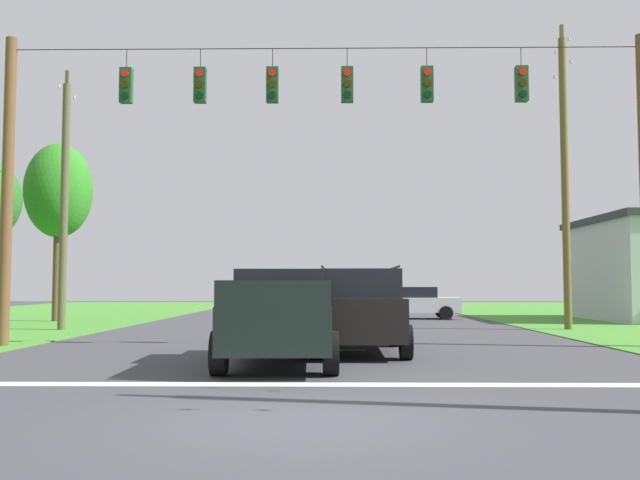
{
  "coord_description": "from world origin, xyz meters",
  "views": [
    {
      "loc": [
        0.36,
        -8.46,
        1.62
      ],
      "look_at": [
        0.11,
        9.08,
        2.76
      ],
      "focal_mm": 38.85,
      "sensor_mm": 36.0,
      "label": 1
    }
  ],
  "objects_px": {
    "overhead_signal_span": "(322,164)",
    "distant_car_crossing_white": "(414,302)",
    "pickup_truck": "(280,316)",
    "utility_pole_near_left": "(64,202)",
    "tree_roadside_right": "(59,191)",
    "utility_pole_mid_right": "(565,173)",
    "suv_black": "(359,308)"
  },
  "relations": [
    {
      "from": "utility_pole_mid_right",
      "to": "distant_car_crossing_white",
      "type": "bearing_deg",
      "value": 119.35
    },
    {
      "from": "utility_pole_near_left",
      "to": "suv_black",
      "type": "bearing_deg",
      "value": -37.49
    },
    {
      "from": "pickup_truck",
      "to": "suv_black",
      "type": "relative_size",
      "value": 1.13
    },
    {
      "from": "overhead_signal_span",
      "to": "pickup_truck",
      "type": "bearing_deg",
      "value": -102.44
    },
    {
      "from": "tree_roadside_right",
      "to": "pickup_truck",
      "type": "bearing_deg",
      "value": -55.36
    },
    {
      "from": "overhead_signal_span",
      "to": "utility_pole_mid_right",
      "type": "xyz_separation_m",
      "value": [
        8.76,
        6.89,
        0.84
      ]
    },
    {
      "from": "pickup_truck",
      "to": "tree_roadside_right",
      "type": "distance_m",
      "value": 20.01
    },
    {
      "from": "overhead_signal_span",
      "to": "distant_car_crossing_white",
      "type": "relative_size",
      "value": 3.93
    },
    {
      "from": "pickup_truck",
      "to": "tree_roadside_right",
      "type": "height_order",
      "value": "tree_roadside_right"
    },
    {
      "from": "tree_roadside_right",
      "to": "overhead_signal_span",
      "type": "bearing_deg",
      "value": -45.75
    },
    {
      "from": "suv_black",
      "to": "tree_roadside_right",
      "type": "xyz_separation_m",
      "value": [
        -12.78,
        13.64,
        4.71
      ]
    },
    {
      "from": "tree_roadside_right",
      "to": "utility_pole_near_left",
      "type": "bearing_deg",
      "value": -66.46
    },
    {
      "from": "suv_black",
      "to": "utility_pole_near_left",
      "type": "bearing_deg",
      "value": 142.51
    },
    {
      "from": "suv_black",
      "to": "tree_roadside_right",
      "type": "height_order",
      "value": "tree_roadside_right"
    },
    {
      "from": "distant_car_crossing_white",
      "to": "tree_roadside_right",
      "type": "bearing_deg",
      "value": -170.12
    },
    {
      "from": "utility_pole_mid_right",
      "to": "utility_pole_near_left",
      "type": "distance_m",
      "value": 18.16
    },
    {
      "from": "pickup_truck",
      "to": "utility_pole_near_left",
      "type": "height_order",
      "value": "utility_pole_near_left"
    },
    {
      "from": "overhead_signal_span",
      "to": "distant_car_crossing_white",
      "type": "xyz_separation_m",
      "value": [
        4.2,
        14.99,
        -4.04
      ]
    },
    {
      "from": "suv_black",
      "to": "utility_pole_mid_right",
      "type": "height_order",
      "value": "utility_pole_mid_right"
    },
    {
      "from": "utility_pole_mid_right",
      "to": "utility_pole_near_left",
      "type": "bearing_deg",
      "value": -178.55
    },
    {
      "from": "distant_car_crossing_white",
      "to": "tree_roadside_right",
      "type": "xyz_separation_m",
      "value": [
        -16.08,
        -2.8,
        4.98
      ]
    },
    {
      "from": "pickup_truck",
      "to": "utility_pole_near_left",
      "type": "relative_size",
      "value": 0.58
    },
    {
      "from": "pickup_truck",
      "to": "distant_car_crossing_white",
      "type": "bearing_deg",
      "value": 74.98
    },
    {
      "from": "pickup_truck",
      "to": "distant_car_crossing_white",
      "type": "xyz_separation_m",
      "value": [
        5.04,
        18.78,
        -0.18
      ]
    },
    {
      "from": "pickup_truck",
      "to": "suv_black",
      "type": "xyz_separation_m",
      "value": [
        1.73,
        2.35,
        0.09
      ]
    },
    {
      "from": "distant_car_crossing_white",
      "to": "tree_roadside_right",
      "type": "height_order",
      "value": "tree_roadside_right"
    },
    {
      "from": "utility_pole_mid_right",
      "to": "pickup_truck",
      "type": "bearing_deg",
      "value": -131.94
    },
    {
      "from": "pickup_truck",
      "to": "suv_black",
      "type": "height_order",
      "value": "suv_black"
    },
    {
      "from": "overhead_signal_span",
      "to": "suv_black",
      "type": "distance_m",
      "value": 4.14
    },
    {
      "from": "overhead_signal_span",
      "to": "utility_pole_near_left",
      "type": "distance_m",
      "value": 11.36
    },
    {
      "from": "overhead_signal_span",
      "to": "pickup_truck",
      "type": "relative_size",
      "value": 3.16
    },
    {
      "from": "overhead_signal_span",
      "to": "utility_pole_near_left",
      "type": "bearing_deg",
      "value": 145.54
    }
  ]
}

